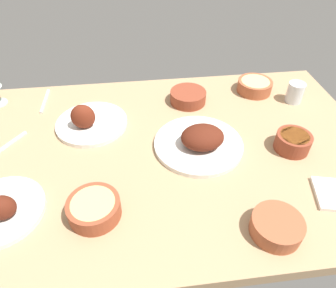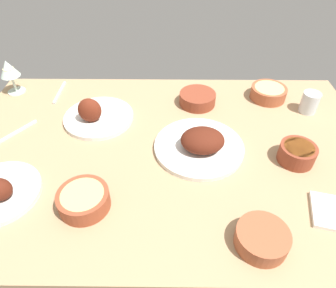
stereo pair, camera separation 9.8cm
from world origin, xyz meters
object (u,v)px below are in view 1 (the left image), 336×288
Objects in this scene: bowl_soup at (293,142)px; water_tumbler at (295,92)px; fork_loose at (45,101)px; plate_center_main at (200,141)px; plate_far_side at (0,210)px; bowl_pasta at (94,208)px; plate_near_viewer at (89,121)px; bowl_potatoes at (255,86)px; spoon_loose at (7,146)px; bowl_sauce at (188,96)px; bowl_cream at (277,226)px.

bowl_soup is 1.41× the size of water_tumbler.
bowl_soup reaches higher than fork_loose.
plate_center_main is at bearing -120.99° from fork_loose.
water_tumbler is at bearing -157.18° from plate_far_side.
bowl_pasta is at bearing 30.96° from water_tumbler.
plate_near_viewer is 67.88cm from bowl_potatoes.
spoon_loose is at bearing -7.47° from plate_center_main.
plate_far_side is 1.67× the size of bowl_sauce.
bowl_potatoes reaches higher than fork_loose.
spoon_loose is at bearing -77.68° from plate_far_side.
bowl_pasta is at bearing 55.96° from bowl_sauce.
bowl_cream is at bearing 166.41° from bowl_pasta.
bowl_sauce reaches higher than fork_loose.
bowl_soup is 42.68cm from bowl_sauce.
plate_near_viewer reaches higher than bowl_soup.
water_tumbler is at bearing 133.68° from spoon_loose.
spoon_loose is (30.69, -30.91, -2.39)cm from bowl_pasta.
bowl_potatoes is (-29.27, -31.36, 0.04)cm from plate_center_main.
plate_near_viewer is 1.08× the size of plate_far_side.
bowl_soup is at bearing -170.09° from plate_far_side.
spoon_loose is (75.96, -41.86, -2.22)cm from bowl_cream.
spoon_loose is at bearing -28.86° from bowl_cream.
bowl_cream is at bearing 110.32° from plate_center_main.
bowl_pasta is (-24.62, 3.10, 1.00)cm from plate_far_side.
plate_near_viewer reaches higher than water_tumbler.
water_tumbler reaches higher than fork_loose.
bowl_cream is at bearing 61.92° from water_tumbler.
bowl_cream is 0.93× the size of bowl_potatoes.
bowl_cream is at bearing 97.20° from spoon_loose.
plate_near_viewer is at bearing 16.78° from bowl_sauce.
bowl_soup is at bearing 64.69° from water_tumbler.
fork_loose is at bearing -24.26° from bowl_soup.
bowl_cream is (-12.42, 33.52, -0.04)cm from plate_center_main.
water_tumbler is at bearing -151.99° from plate_center_main.
water_tumbler is 0.49× the size of fork_loose.
bowl_pasta is 1.76× the size of water_tumbler.
bowl_sauce is (-58.17, -46.58, 0.77)cm from plate_far_side.
water_tumbler is 106.86cm from spoon_loose.
plate_center_main is 65.38cm from fork_loose.
plate_far_side is 1.68× the size of bowl_potatoes.
bowl_potatoes reaches higher than spoon_loose.
bowl_sauce is 0.87× the size of fork_loose.
water_tumbler is at bearing 145.81° from bowl_potatoes.
plate_center_main is 3.70× the size of water_tumbler.
bowl_sauce is (-0.70, -27.10, -0.09)cm from plate_center_main.
spoon_loose is at bearing -45.20° from bowl_pasta.
bowl_cream is 1.63× the size of water_tumbler.
plate_near_viewer is at bearing -133.72° from fork_loose.
plate_far_side is 28.50cm from spoon_loose.
plate_near_viewer is 39.17cm from bowl_sauce.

